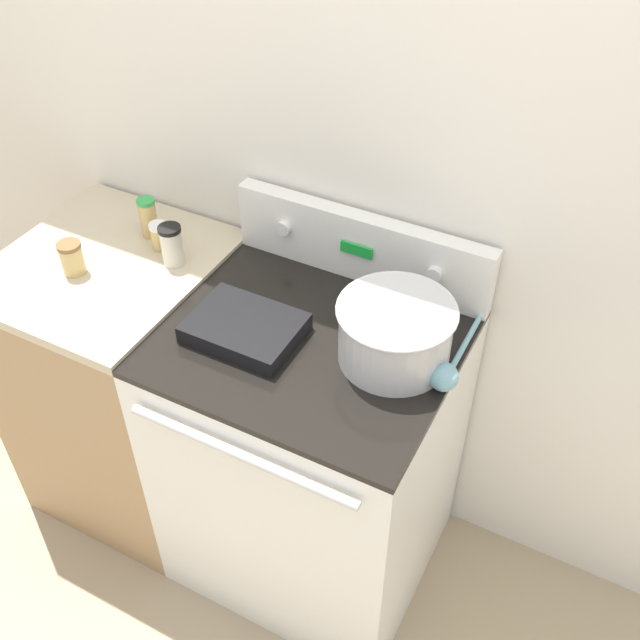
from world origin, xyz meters
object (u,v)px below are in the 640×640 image
(casserole_dish, at_px, (245,327))
(spice_jar_black_cap, at_px, (172,245))
(spice_jar_green_cap, at_px, (148,217))
(ladle, at_px, (447,372))
(spice_jar_brown_cap, at_px, (72,258))
(mixing_bowl, at_px, (395,330))
(spice_jar_white_cap, at_px, (159,236))

(casserole_dish, bearing_deg, spice_jar_black_cap, 155.13)
(spice_jar_green_cap, bearing_deg, spice_jar_black_cap, -29.31)
(casserole_dish, relative_size, ladle, 0.85)
(casserole_dish, relative_size, spice_jar_brown_cap, 2.88)
(mixing_bowl, bearing_deg, spice_jar_green_cap, 171.02)
(mixing_bowl, distance_m, ladle, 0.15)
(spice_jar_brown_cap, bearing_deg, mixing_bowl, 6.84)
(mixing_bowl, distance_m, casserole_dish, 0.37)
(ladle, relative_size, spice_jar_brown_cap, 3.40)
(ladle, bearing_deg, spice_jar_white_cap, 173.09)
(spice_jar_black_cap, relative_size, spice_jar_white_cap, 1.45)
(spice_jar_brown_cap, bearing_deg, spice_jar_green_cap, 72.11)
(spice_jar_brown_cap, bearing_deg, spice_jar_black_cap, 36.59)
(ladle, relative_size, spice_jar_black_cap, 2.71)
(ladle, xyz_separation_m, spice_jar_brown_cap, (-1.03, -0.09, 0.03))
(mixing_bowl, bearing_deg, spice_jar_white_cap, 173.15)
(spice_jar_black_cap, height_order, spice_jar_white_cap, spice_jar_black_cap)
(spice_jar_green_cap, bearing_deg, mixing_bowl, -8.98)
(mixing_bowl, height_order, casserole_dish, mixing_bowl)
(spice_jar_green_cap, bearing_deg, ladle, -8.73)
(mixing_bowl, relative_size, spice_jar_black_cap, 2.41)
(ladle, distance_m, spice_jar_white_cap, 0.90)
(casserole_dish, height_order, spice_jar_black_cap, spice_jar_black_cap)
(casserole_dish, distance_m, ladle, 0.50)
(spice_jar_black_cap, bearing_deg, ladle, -4.85)
(casserole_dish, xyz_separation_m, spice_jar_black_cap, (-0.32, 0.15, 0.04))
(ladle, xyz_separation_m, spice_jar_green_cap, (-0.95, 0.15, 0.04))
(spice_jar_white_cap, distance_m, spice_jar_brown_cap, 0.24)
(spice_jar_green_cap, bearing_deg, casserole_dish, -26.23)
(spice_jar_white_cap, height_order, spice_jar_green_cap, spice_jar_green_cap)
(spice_jar_white_cap, xyz_separation_m, spice_jar_green_cap, (-0.06, 0.04, 0.02))
(casserole_dish, bearing_deg, spice_jar_green_cap, 153.77)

